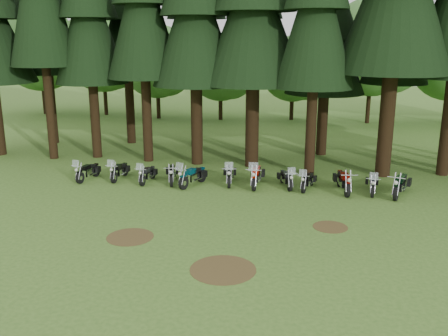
{
  "coord_description": "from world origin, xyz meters",
  "views": [
    {
      "loc": [
        3.88,
        -18.64,
        7.45
      ],
      "look_at": [
        -0.72,
        5.0,
        1.0
      ],
      "focal_mm": 40.0,
      "sensor_mm": 36.0,
      "label": 1
    }
  ],
  "objects": [
    {
      "name": "decid_0",
      "position": [
        -22.1,
        25.26,
        5.9
      ],
      "size": [
        8.0,
        7.78,
        10.0
      ],
      "color": "black",
      "rests_on": "ground"
    },
    {
      "name": "motorcycle_0",
      "position": [
        -8.03,
        4.9,
        0.44
      ],
      "size": [
        0.58,
        2.1,
        1.32
      ],
      "rotation": [
        0.0,
        0.0,
        -0.16
      ],
      "color": "black",
      "rests_on": "ground"
    },
    {
      "name": "decid_2",
      "position": [
        -10.43,
        24.78,
        4.95
      ],
      "size": [
        6.72,
        6.53,
        8.4
      ],
      "color": "black",
      "rests_on": "ground"
    },
    {
      "name": "motorcycle_11",
      "position": [
        7.79,
        5.26,
        0.51
      ],
      "size": [
        0.95,
        2.37,
        1.0
      ],
      "rotation": [
        0.0,
        0.0,
        -0.33
      ],
      "color": "black",
      "rests_on": "ground"
    },
    {
      "name": "decid_5",
      "position": [
        8.29,
        25.71,
        6.23
      ],
      "size": [
        8.45,
        8.21,
        10.56
      ],
      "color": "black",
      "rests_on": "ground"
    },
    {
      "name": "motorcycle_5",
      "position": [
        -0.55,
        5.64,
        0.48
      ],
      "size": [
        0.62,
        2.27,
        1.43
      ],
      "rotation": [
        0.0,
        0.0,
        0.15
      ],
      "color": "black",
      "rests_on": "ground"
    },
    {
      "name": "motorcycle_2",
      "position": [
        -4.79,
        5.08,
        0.42
      ],
      "size": [
        0.4,
        1.99,
        1.25
      ],
      "rotation": [
        0.0,
        0.0,
        -0.05
      ],
      "color": "black",
      "rests_on": "ground"
    },
    {
      "name": "dirt_patch_1",
      "position": [
        4.5,
        0.5,
        0.01
      ],
      "size": [
        1.4,
        1.4,
        0.01
      ],
      "primitive_type": "cylinder",
      "color": "#4C3D1E",
      "rests_on": "ground"
    },
    {
      "name": "motorcycle_4",
      "position": [
        -2.33,
        4.95,
        0.48
      ],
      "size": [
        1.1,
        2.24,
        1.45
      ],
      "rotation": [
        0.0,
        0.0,
        -0.37
      ],
      "color": "black",
      "rests_on": "ground"
    },
    {
      "name": "decid_4",
      "position": [
        1.58,
        26.32,
        4.37
      ],
      "size": [
        5.93,
        5.76,
        7.41
      ],
      "color": "black",
      "rests_on": "ground"
    },
    {
      "name": "decid_3",
      "position": [
        -4.71,
        25.13,
        4.51
      ],
      "size": [
        6.12,
        5.95,
        7.65
      ],
      "color": "black",
      "rests_on": "ground"
    },
    {
      "name": "motorcycle_9",
      "position": [
        5.16,
        5.38,
        0.5
      ],
      "size": [
        0.57,
        2.41,
        0.98
      ],
      "rotation": [
        0.0,
        0.0,
        0.18
      ],
      "color": "black",
      "rests_on": "ground"
    },
    {
      "name": "ground",
      "position": [
        0.0,
        0.0,
        0.0
      ],
      "size": [
        120.0,
        120.0,
        0.0
      ],
      "primitive_type": "plane",
      "color": "#416B24",
      "rests_on": "ground"
    },
    {
      "name": "pine_back_4",
      "position": [
        4.04,
        13.25,
        8.25
      ],
      "size": [
        4.94,
        4.94,
        13.78
      ],
      "color": "black",
      "rests_on": "ground"
    },
    {
      "name": "motorcycle_10",
      "position": [
        6.52,
        5.41,
        0.44
      ],
      "size": [
        0.42,
        2.07,
        1.3
      ],
      "rotation": [
        0.0,
        0.0,
        -0.06
      ],
      "color": "black",
      "rests_on": "ground"
    },
    {
      "name": "motorcycle_7",
      "position": [
        2.36,
        5.6,
        0.43
      ],
      "size": [
        0.91,
        2.0,
        1.28
      ],
      "rotation": [
        0.0,
        0.0,
        0.34
      ],
      "color": "black",
      "rests_on": "ground"
    },
    {
      "name": "dirt_patch_0",
      "position": [
        -3.0,
        -2.0,
        0.01
      ],
      "size": [
        1.8,
        1.8,
        0.01
      ],
      "primitive_type": "cylinder",
      "color": "#4C3D1E",
      "rests_on": "ground"
    },
    {
      "name": "pine_back_1",
      "position": [
        -9.26,
        14.35,
        9.71
      ],
      "size": [
        4.52,
        4.52,
        16.22
      ],
      "color": "black",
      "rests_on": "ground"
    },
    {
      "name": "motorcycle_3",
      "position": [
        -3.54,
        5.3,
        0.45
      ],
      "size": [
        0.69,
        2.13,
        0.88
      ],
      "rotation": [
        0.0,
        0.0,
        0.26
      ],
      "color": "black",
      "rests_on": "ground"
    },
    {
      "name": "motorcycle_8",
      "position": [
        3.43,
        5.44,
        0.42
      ],
      "size": [
        0.7,
        1.99,
        1.26
      ],
      "rotation": [
        0.0,
        0.0,
        -0.23
      ],
      "color": "black",
      "rests_on": "ground"
    },
    {
      "name": "dirt_patch_2",
      "position": [
        1.0,
        -4.0,
        0.01
      ],
      "size": [
        2.2,
        2.2,
        0.01
      ],
      "primitive_type": "cylinder",
      "color": "#4C3D1E",
      "rests_on": "ground"
    },
    {
      "name": "motorcycle_6",
      "position": [
        0.85,
        5.48,
        0.51
      ],
      "size": [
        0.45,
        2.42,
        1.53
      ],
      "rotation": [
        0.0,
        0.0,
        -0.0
      ],
      "color": "black",
      "rests_on": "ground"
    },
    {
      "name": "motorcycle_1",
      "position": [
        -6.44,
        5.32,
        0.44
      ],
      "size": [
        0.39,
        2.08,
        1.31
      ],
      "rotation": [
        0.0,
        0.0,
        -0.02
      ],
      "color": "black",
      "rests_on": "ground"
    },
    {
      "name": "decid_1",
      "position": [
        -15.99,
        25.76,
        5.83
      ],
      "size": [
        7.91,
        7.69,
        9.88
      ],
      "color": "black",
      "rests_on": "ground"
    }
  ]
}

